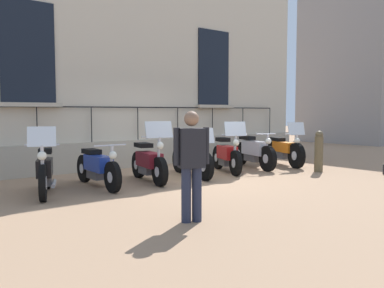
{
  "coord_description": "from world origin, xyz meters",
  "views": [
    {
      "loc": [
        7.79,
        -6.31,
        1.59
      ],
      "look_at": [
        0.0,
        0.0,
        0.8
      ],
      "focal_mm": 39.24,
      "sensor_mm": 36.0,
      "label": 1
    }
  ],
  "objects_px": {
    "motorcycle_green": "(192,159)",
    "motorcycle_red": "(227,155)",
    "motorcycle_black": "(45,172)",
    "bollard": "(319,151)",
    "motorcycle_silver": "(253,152)",
    "motorcycle_orange": "(283,150)",
    "pedestrian_standing": "(192,160)",
    "motorcycle_blue": "(98,168)",
    "motorcycle_maroon": "(149,163)"
  },
  "relations": [
    {
      "from": "bollard",
      "to": "motorcycle_green",
      "type": "bearing_deg",
      "value": -116.48
    },
    {
      "from": "motorcycle_silver",
      "to": "motorcycle_orange",
      "type": "height_order",
      "value": "motorcycle_orange"
    },
    {
      "from": "motorcycle_maroon",
      "to": "motorcycle_black",
      "type": "bearing_deg",
      "value": -89.6
    },
    {
      "from": "motorcycle_black",
      "to": "pedestrian_standing",
      "type": "xyz_separation_m",
      "value": [
        3.24,
        0.94,
        0.45
      ]
    },
    {
      "from": "motorcycle_black",
      "to": "motorcycle_green",
      "type": "bearing_deg",
      "value": 90.47
    },
    {
      "from": "motorcycle_blue",
      "to": "pedestrian_standing",
      "type": "relative_size",
      "value": 1.35
    },
    {
      "from": "motorcycle_green",
      "to": "motorcycle_maroon",
      "type": "bearing_deg",
      "value": -89.39
    },
    {
      "from": "motorcycle_maroon",
      "to": "bollard",
      "type": "xyz_separation_m",
      "value": [
        1.5,
        4.29,
        0.11
      ]
    },
    {
      "from": "motorcycle_green",
      "to": "motorcycle_red",
      "type": "xyz_separation_m",
      "value": [
        0.06,
        1.11,
        0.02
      ]
    },
    {
      "from": "motorcycle_maroon",
      "to": "motorcycle_silver",
      "type": "distance_m",
      "value": 3.53
    },
    {
      "from": "motorcycle_red",
      "to": "pedestrian_standing",
      "type": "height_order",
      "value": "pedestrian_standing"
    },
    {
      "from": "motorcycle_blue",
      "to": "motorcycle_maroon",
      "type": "relative_size",
      "value": 1.12
    },
    {
      "from": "bollard",
      "to": "pedestrian_standing",
      "type": "xyz_separation_m",
      "value": [
        1.76,
        -5.69,
        0.35
      ]
    },
    {
      "from": "motorcycle_silver",
      "to": "motorcycle_orange",
      "type": "bearing_deg",
      "value": 83.85
    },
    {
      "from": "motorcycle_black",
      "to": "motorcycle_red",
      "type": "xyz_separation_m",
      "value": [
        0.03,
        4.71,
        0.01
      ]
    },
    {
      "from": "motorcycle_green",
      "to": "motorcycle_silver",
      "type": "relative_size",
      "value": 0.99
    },
    {
      "from": "motorcycle_green",
      "to": "motorcycle_red",
      "type": "bearing_deg",
      "value": 86.83
    },
    {
      "from": "motorcycle_red",
      "to": "motorcycle_orange",
      "type": "bearing_deg",
      "value": 90.45
    },
    {
      "from": "pedestrian_standing",
      "to": "motorcycle_blue",
      "type": "bearing_deg",
      "value": 176.39
    },
    {
      "from": "motorcycle_orange",
      "to": "motorcycle_blue",
      "type": "bearing_deg",
      "value": -91.56
    },
    {
      "from": "motorcycle_silver",
      "to": "bollard",
      "type": "bearing_deg",
      "value": 25.55
    },
    {
      "from": "motorcycle_blue",
      "to": "motorcycle_orange",
      "type": "bearing_deg",
      "value": 88.44
    },
    {
      "from": "motorcycle_red",
      "to": "motorcycle_silver",
      "type": "xyz_separation_m",
      "value": [
        -0.14,
        1.16,
        -0.0
      ]
    },
    {
      "from": "motorcycle_black",
      "to": "motorcycle_orange",
      "type": "distance_m",
      "value": 7.02
    },
    {
      "from": "bollard",
      "to": "pedestrian_standing",
      "type": "relative_size",
      "value": 0.68
    },
    {
      "from": "motorcycle_orange",
      "to": "motorcycle_maroon",
      "type": "bearing_deg",
      "value": -90.37
    },
    {
      "from": "motorcycle_black",
      "to": "motorcycle_green",
      "type": "xyz_separation_m",
      "value": [
        -0.03,
        3.6,
        -0.01
      ]
    },
    {
      "from": "motorcycle_red",
      "to": "motorcycle_orange",
      "type": "xyz_separation_m",
      "value": [
        -0.02,
        2.31,
        -0.01
      ]
    },
    {
      "from": "motorcycle_maroon",
      "to": "pedestrian_standing",
      "type": "distance_m",
      "value": 3.58
    },
    {
      "from": "motorcycle_red",
      "to": "motorcycle_orange",
      "type": "height_order",
      "value": "motorcycle_red"
    },
    {
      "from": "motorcycle_blue",
      "to": "motorcycle_orange",
      "type": "height_order",
      "value": "motorcycle_orange"
    },
    {
      "from": "bollard",
      "to": "motorcycle_blue",
      "type": "bearing_deg",
      "value": -106.55
    },
    {
      "from": "motorcycle_green",
      "to": "pedestrian_standing",
      "type": "height_order",
      "value": "pedestrian_standing"
    },
    {
      "from": "motorcycle_blue",
      "to": "bollard",
      "type": "height_order",
      "value": "bollard"
    },
    {
      "from": "motorcycle_blue",
      "to": "motorcycle_orange",
      "type": "relative_size",
      "value": 1.02
    },
    {
      "from": "motorcycle_silver",
      "to": "motorcycle_orange",
      "type": "xyz_separation_m",
      "value": [
        0.12,
        1.15,
        -0.01
      ]
    },
    {
      "from": "motorcycle_blue",
      "to": "motorcycle_orange",
      "type": "distance_m",
      "value": 5.87
    },
    {
      "from": "motorcycle_orange",
      "to": "pedestrian_standing",
      "type": "relative_size",
      "value": 1.32
    },
    {
      "from": "motorcycle_silver",
      "to": "motorcycle_orange",
      "type": "distance_m",
      "value": 1.15
    },
    {
      "from": "motorcycle_green",
      "to": "bollard",
      "type": "relative_size",
      "value": 1.93
    },
    {
      "from": "motorcycle_blue",
      "to": "motorcycle_silver",
      "type": "bearing_deg",
      "value": 89.56
    },
    {
      "from": "motorcycle_red",
      "to": "bollard",
      "type": "height_order",
      "value": "motorcycle_red"
    },
    {
      "from": "motorcycle_orange",
      "to": "bollard",
      "type": "xyz_separation_m",
      "value": [
        1.47,
        -0.39,
        0.11
      ]
    },
    {
      "from": "motorcycle_black",
      "to": "motorcycle_red",
      "type": "height_order",
      "value": "motorcycle_red"
    },
    {
      "from": "motorcycle_black",
      "to": "motorcycle_blue",
      "type": "bearing_deg",
      "value": 97.2
    },
    {
      "from": "motorcycle_maroon",
      "to": "motorcycle_green",
      "type": "bearing_deg",
      "value": 90.61
    },
    {
      "from": "motorcycle_blue",
      "to": "motorcycle_red",
      "type": "distance_m",
      "value": 3.56
    },
    {
      "from": "motorcycle_black",
      "to": "bollard",
      "type": "height_order",
      "value": "motorcycle_black"
    },
    {
      "from": "motorcycle_orange",
      "to": "pedestrian_standing",
      "type": "bearing_deg",
      "value": -62.02
    },
    {
      "from": "motorcycle_silver",
      "to": "pedestrian_standing",
      "type": "height_order",
      "value": "pedestrian_standing"
    }
  ]
}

